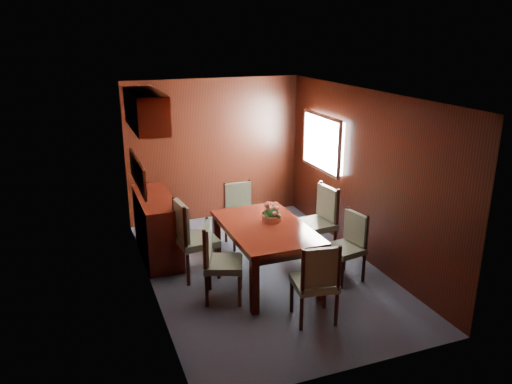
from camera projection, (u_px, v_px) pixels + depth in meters
name	position (u px, v px, depth m)	size (l,w,h in m)	color
ground	(263.00, 270.00, 6.85)	(4.50, 4.50, 0.00)	#303542
room_shell	(247.00, 150.00, 6.60)	(3.06, 4.52, 2.41)	black
sideboard	(157.00, 226.00, 7.17)	(0.48, 1.40, 0.90)	#360D06
dining_table	(266.00, 233.00, 6.43)	(1.02, 1.62, 0.76)	#360D06
chair_left_near	(217.00, 257.00, 5.98)	(0.58, 0.60, 0.99)	black
chair_left_far	(191.00, 235.00, 6.51)	(0.54, 0.56, 1.08)	black
chair_right_near	(349.00, 242.00, 6.50)	(0.49, 0.50, 0.92)	black
chair_right_far	(320.00, 217.00, 7.15)	(0.52, 0.54, 1.05)	black
chair_head	(317.00, 279.00, 5.47)	(0.53, 0.51, 0.98)	black
chair_foot	(240.00, 210.00, 7.58)	(0.47, 0.45, 0.96)	black
flower_centerpiece	(272.00, 211.00, 6.52)	(0.27, 0.27, 0.27)	#BC5439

